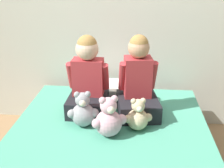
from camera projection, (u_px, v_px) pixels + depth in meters
wall_behind_bed at (119, 0)px, 2.61m from camera, size 8.00×0.06×2.50m
bed at (108, 166)px, 2.02m from camera, size 1.49×1.88×0.42m
child_on_left at (88, 81)px, 2.26m from camera, size 0.34×0.34×0.64m
child_on_right at (138, 84)px, 2.23m from camera, size 0.37×0.42×0.65m
teddy_bear_held_by_left_child at (83, 111)px, 2.09m from camera, size 0.23×0.18×0.28m
teddy_bear_held_by_right_child at (138, 116)px, 2.05m from camera, size 0.21×0.16×0.25m
teddy_bear_between_children at (109, 119)px, 1.96m from camera, size 0.24×0.19×0.30m
pillow_at_headboard at (116, 90)px, 2.61m from camera, size 0.49×0.31×0.11m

